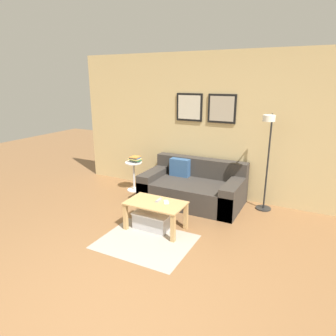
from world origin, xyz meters
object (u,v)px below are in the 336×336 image
(couch, at_px, (193,188))
(cell_phone, at_px, (166,202))
(coffee_table, at_px, (156,208))
(floor_lamp, at_px, (267,151))
(book_stack, at_px, (135,159))
(remote_control, at_px, (159,200))
(storage_bin, at_px, (153,220))
(side_table, at_px, (134,174))

(couch, bearing_deg, cell_phone, -87.87)
(couch, relative_size, cell_phone, 12.14)
(coffee_table, height_order, floor_lamp, floor_lamp)
(coffee_table, distance_m, book_stack, 1.68)
(remote_control, xyz_separation_m, cell_phone, (0.12, -0.00, -0.01))
(storage_bin, relative_size, book_stack, 2.34)
(couch, distance_m, floor_lamp, 1.41)
(couch, bearing_deg, remote_control, -94.19)
(book_stack, distance_m, cell_phone, 1.71)
(couch, xyz_separation_m, floor_lamp, (1.17, 0.09, 0.78))
(book_stack, bearing_deg, remote_control, -44.94)
(side_table, bearing_deg, storage_bin, -46.65)
(coffee_table, xyz_separation_m, side_table, (-1.15, 1.19, 0.01))
(remote_control, relative_size, cell_phone, 1.07)
(couch, distance_m, storage_bin, 1.17)
(side_table, height_order, book_stack, book_stack)
(floor_lamp, relative_size, book_stack, 6.89)
(book_stack, height_order, cell_phone, book_stack)
(floor_lamp, bearing_deg, couch, -175.57)
(floor_lamp, relative_size, remote_control, 10.61)
(coffee_table, distance_m, cell_phone, 0.18)
(storage_bin, xyz_separation_m, side_table, (-1.10, 1.17, 0.22))
(remote_control, height_order, cell_phone, remote_control)
(couch, distance_m, coffee_table, 1.18)
(floor_lamp, xyz_separation_m, side_table, (-2.42, -0.08, -0.69))
(remote_control, bearing_deg, couch, 83.91)
(storage_bin, height_order, cell_phone, cell_phone)
(storage_bin, bearing_deg, floor_lamp, 43.39)
(couch, height_order, cell_phone, couch)
(floor_lamp, height_order, remote_control, floor_lamp)
(coffee_table, bearing_deg, book_stack, 132.94)
(floor_lamp, xyz_separation_m, remote_control, (-1.25, -1.19, -0.61))
(storage_bin, height_order, book_stack, book_stack)
(book_stack, relative_size, cell_phone, 1.65)
(book_stack, bearing_deg, side_table, -139.55)
(couch, distance_m, cell_phone, 1.11)
(coffee_table, height_order, book_stack, book_stack)
(couch, relative_size, book_stack, 7.36)
(coffee_table, xyz_separation_m, cell_phone, (0.13, 0.08, 0.09))
(couch, xyz_separation_m, side_table, (-1.24, 0.01, 0.09))
(floor_lamp, height_order, cell_phone, floor_lamp)
(couch, height_order, book_stack, couch)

